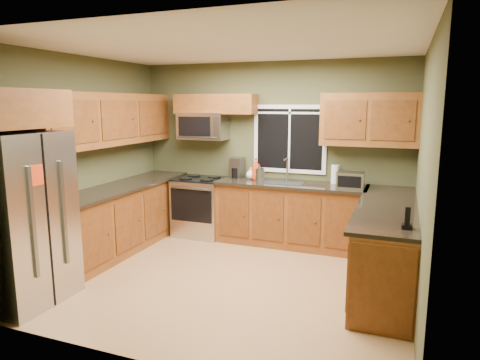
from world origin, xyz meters
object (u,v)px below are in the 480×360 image
Objects in this scene: coffee_maker at (237,168)px; paper_towel_roll at (335,174)px; kettle at (260,174)px; soap_bottle_a at (256,169)px; toaster_oven at (350,180)px; refrigerator at (22,219)px; soap_bottle_c at (251,173)px; cordless_phone at (407,222)px; range at (201,206)px; microwave at (203,126)px.

coffee_maker reaches higher than paper_towel_roll.
soap_bottle_a is at bearing 133.12° from kettle.
toaster_oven is 1.78m from coffee_maker.
soap_bottle_a is at bearing 60.85° from refrigerator.
soap_bottle_c is (-0.10, 0.05, -0.07)m from soap_bottle_a.
refrigerator reaches higher than cordless_phone.
soap_bottle_a is 1.83× the size of soap_bottle_c.
toaster_oven is 1.53m from soap_bottle_c.
soap_bottle_a is (-1.16, -0.13, 0.03)m from paper_towel_roll.
refrigerator reaches higher than toaster_oven.
refrigerator is 3.27m from soap_bottle_a.
refrigerator reaches higher than coffee_maker.
soap_bottle_c reaches higher than range.
microwave is at bearing 179.38° from soap_bottle_c.
toaster_oven is at bearing -8.19° from coffee_maker.
cordless_phone reaches higher than range.
microwave is 1.10m from soap_bottle_a.
coffee_maker is 0.25m from soap_bottle_c.
cordless_phone is (2.13, -1.93, -0.10)m from soap_bottle_a.
range is 1.16m from kettle.
range is 0.85m from coffee_maker.
range is 2.56× the size of toaster_oven.
kettle reaches higher than soap_bottle_c.
toaster_oven is 1.91m from cordless_phone.
soap_bottle_c is 0.87× the size of cordless_phone.
coffee_maker is 1.71× the size of soap_bottle_c.
refrigerator is 3.26m from soap_bottle_c.
soap_bottle_a is (0.34, -0.09, 0.02)m from coffee_maker.
paper_towel_roll is (1.51, 0.04, -0.01)m from coffee_maker.
microwave is at bearing 176.39° from soap_bottle_a.
soap_bottle_a is 1.60× the size of cordless_phone.
soap_bottle_a is at bearing 137.77° from cordless_phone.
toaster_oven is 1.23× the size of paper_towel_roll.
kettle is at bearing 138.02° from cordless_phone.
kettle is (1.00, -0.16, -0.68)m from microwave.
toaster_oven is 1.77× the size of cordless_phone.
refrigerator is 8.71× the size of cordless_phone.
soap_bottle_c is at bearing -9.62° from coffee_maker.
kettle reaches higher than range.
soap_bottle_a is at bearing 173.40° from toaster_oven.
range is 3.16× the size of paper_towel_roll.
range is 2.16m from paper_towel_roll.
refrigerator is 3.22m from kettle.
microwave is (0.69, 2.91, 0.83)m from refrigerator.
cordless_phone is at bearing -41.98° from kettle.
coffee_maker is (0.56, 0.17, 0.62)m from range.
paper_towel_roll is at bearing 12.63° from kettle.
cordless_phone is at bearing -31.46° from range.
kettle is at bearing 177.53° from toaster_oven.
toaster_oven is at bearing -2.08° from range.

